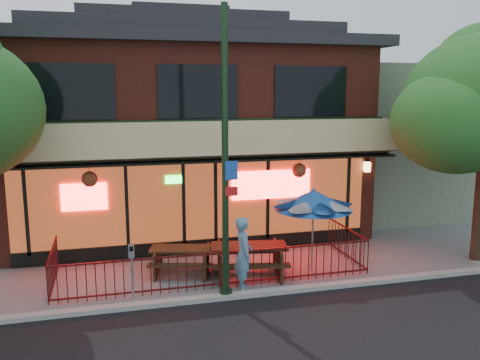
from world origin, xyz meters
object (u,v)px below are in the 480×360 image
object	(u,v)px
patio_umbrella	(313,200)
parking_meter_near	(132,265)
picnic_table_right	(249,256)
pedestrian	(243,254)
street_light	(225,172)
picnic_table_left	(182,257)

from	to	relation	value
patio_umbrella	parking_meter_near	size ratio (longest dim) A/B	1.59
patio_umbrella	picnic_table_right	bearing A→B (deg)	174.81
patio_umbrella	parking_meter_near	distance (m)	5.21
pedestrian	parking_meter_near	world-z (taller)	pedestrian
street_light	patio_umbrella	xyz separation A→B (m)	(2.73, 1.10, -1.06)
patio_umbrella	street_light	bearing A→B (deg)	-158.02
picnic_table_left	parking_meter_near	xyz separation A→B (m)	(-1.45, -1.91, 0.54)
picnic_table_left	picnic_table_right	size ratio (longest dim) A/B	0.88
picnic_table_left	patio_umbrella	size ratio (longest dim) A/B	0.84
picnic_table_left	parking_meter_near	size ratio (longest dim) A/B	1.33
picnic_table_left	picnic_table_right	xyz separation A→B (m)	(1.75, -0.64, 0.09)
patio_umbrella	pedestrian	world-z (taller)	patio_umbrella
pedestrian	parking_meter_near	distance (m)	2.82
picnic_table_right	parking_meter_near	xyz separation A→B (m)	(-3.19, -1.26, 0.46)
parking_meter_near	picnic_table_right	bearing A→B (deg)	21.58
street_light	parking_meter_near	xyz separation A→B (m)	(-2.25, 0.00, -2.11)
patio_umbrella	pedestrian	xyz separation A→B (m)	(-2.19, -0.74, -1.13)
picnic_table_left	patio_umbrella	bearing A→B (deg)	-12.83
picnic_table_left	parking_meter_near	distance (m)	2.45
picnic_table_left	pedestrian	distance (m)	2.10
picnic_table_right	pedestrian	size ratio (longest dim) A/B	1.21
picnic_table_right	patio_umbrella	xyz separation A→B (m)	(1.79, -0.16, 1.51)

